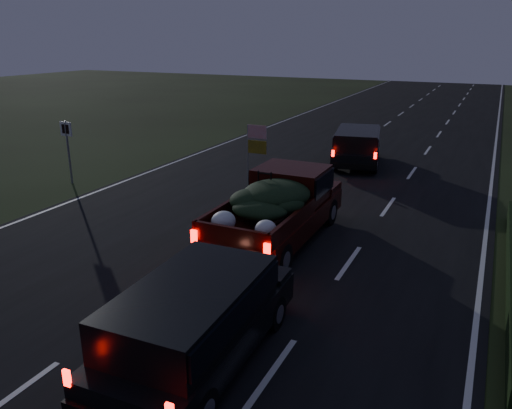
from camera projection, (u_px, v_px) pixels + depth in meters
The scene contains 6 objects.
ground at pixel (179, 275), 12.34m from camera, with size 120.00×120.00×0.00m, color black.
road_asphalt at pixel (179, 275), 12.33m from camera, with size 14.00×120.00×0.02m, color black.
route_sign at pixel (67, 143), 19.56m from camera, with size 0.55×0.08×2.50m.
pickup_truck at pixel (278, 204), 14.15m from camera, with size 2.17×5.61×2.94m.
lead_suv at pixel (357, 143), 22.66m from camera, with size 2.78×4.90×1.33m.
rear_suv at pixel (195, 315), 8.69m from camera, with size 2.26×4.69×1.33m.
Camera 1 is at (6.52, -9.21, 5.61)m, focal length 35.00 mm.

